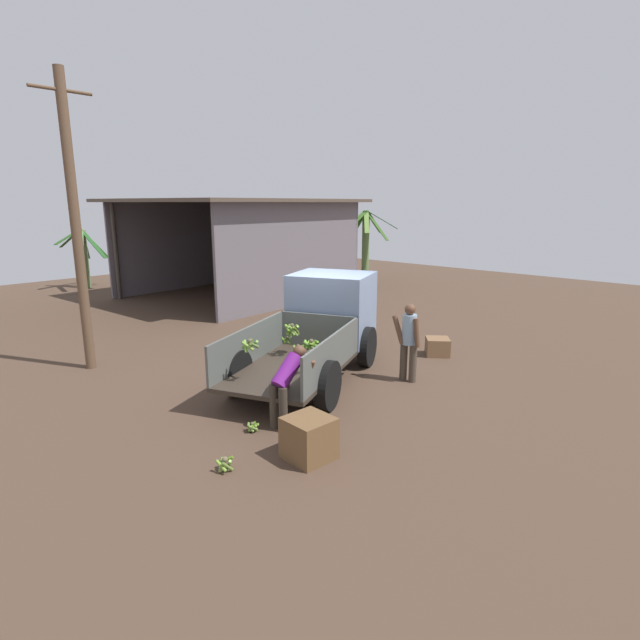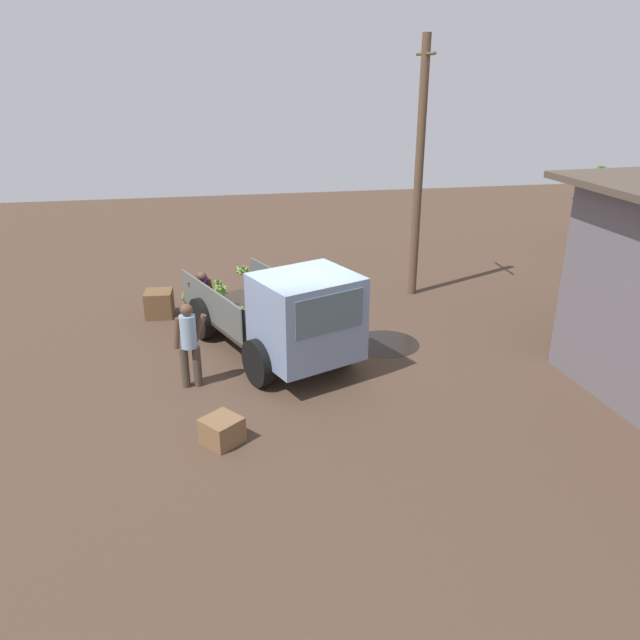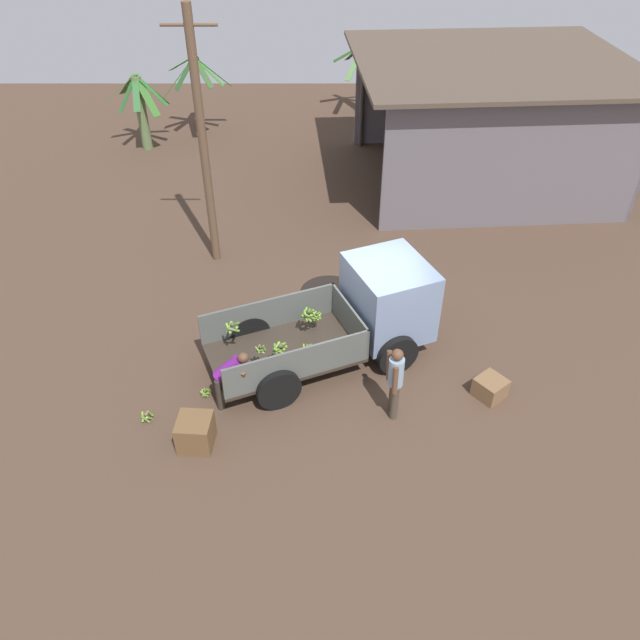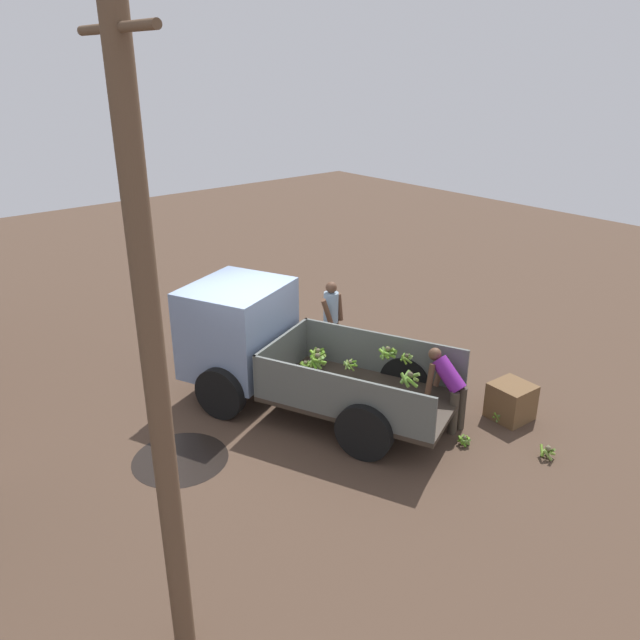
# 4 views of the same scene
# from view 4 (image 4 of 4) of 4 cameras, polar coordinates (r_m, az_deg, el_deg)

# --- Properties ---
(ground) EXTENTS (36.00, 36.00, 0.00)m
(ground) POSITION_cam_4_polar(r_m,az_deg,el_deg) (11.22, -5.51, -7.29)
(ground) COLOR #4A3629
(mud_patch_0) EXTENTS (1.45, 1.45, 0.01)m
(mud_patch_0) POSITION_cam_4_polar(r_m,az_deg,el_deg) (9.89, -12.64, -12.29)
(mud_patch_0) COLOR black
(mud_patch_0) RESTS_ON ground
(cargo_truck) EXTENTS (4.96, 3.42, 2.03)m
(cargo_truck) POSITION_cam_4_polar(r_m,az_deg,el_deg) (10.87, -5.36, -2.01)
(cargo_truck) COLOR #342B22
(cargo_truck) RESTS_ON ground
(utility_pole) EXTENTS (1.21, 0.21, 6.22)m
(utility_pole) POSITION_cam_4_polar(r_m,az_deg,el_deg) (5.38, -14.86, -4.67)
(utility_pole) COLOR brown
(utility_pole) RESTS_ON ground
(person_foreground_visitor) EXTENTS (0.32, 0.63, 1.62)m
(person_foreground_visitor) POSITION_cam_4_polar(r_m,az_deg,el_deg) (12.34, 1.02, 0.32)
(person_foreground_visitor) COLOR #453A2E
(person_foreground_visitor) RESTS_ON ground
(person_worker_loading) EXTENTS (0.72, 0.62, 1.31)m
(person_worker_loading) POSITION_cam_4_polar(r_m,az_deg,el_deg) (10.28, 11.70, -5.81)
(person_worker_loading) COLOR #3A3128
(person_worker_loading) RESTS_ON ground
(banana_bunch_on_ground_0) EXTENTS (0.26, 0.26, 0.22)m
(banana_bunch_on_ground_0) POSITION_cam_4_polar(r_m,az_deg,el_deg) (10.21, 20.09, -11.21)
(banana_bunch_on_ground_0) COLOR brown
(banana_bunch_on_ground_0) RESTS_ON ground
(banana_bunch_on_ground_1) EXTENTS (0.22, 0.22, 0.17)m
(banana_bunch_on_ground_1) POSITION_cam_4_polar(r_m,az_deg,el_deg) (10.17, 13.07, -10.64)
(banana_bunch_on_ground_1) COLOR brown
(banana_bunch_on_ground_1) RESTS_ON ground
(banana_bunch_on_ground_2) EXTENTS (0.23, 0.23, 0.21)m
(banana_bunch_on_ground_2) POSITION_cam_4_polar(r_m,az_deg,el_deg) (10.93, 16.16, -8.39)
(banana_bunch_on_ground_2) COLOR #433C2B
(banana_bunch_on_ground_2) RESTS_ON ground
(wooden_crate_0) EXTENTS (0.67, 0.67, 0.62)m
(wooden_crate_0) POSITION_cam_4_polar(r_m,az_deg,el_deg) (10.99, 17.06, -7.12)
(wooden_crate_0) COLOR brown
(wooden_crate_0) RESTS_ON ground
(wooden_crate_1) EXTENTS (0.76, 0.76, 0.42)m
(wooden_crate_1) POSITION_cam_4_polar(r_m,az_deg,el_deg) (13.80, -5.99, -0.42)
(wooden_crate_1) COLOR brown
(wooden_crate_1) RESTS_ON ground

